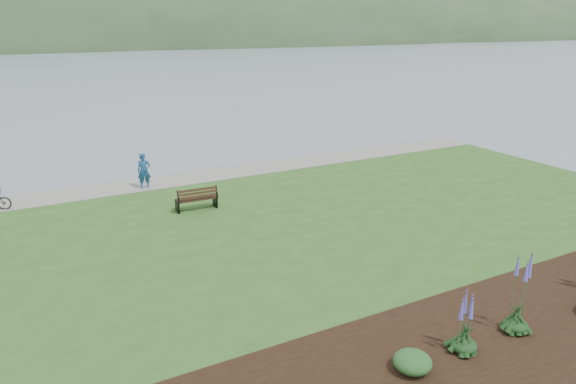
% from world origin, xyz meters
% --- Properties ---
extents(ground, '(600.00, 600.00, 0.00)m').
position_xyz_m(ground, '(0.00, 0.00, 0.00)').
color(ground, gray).
rests_on(ground, ground).
extents(lawn, '(34.00, 20.00, 0.40)m').
position_xyz_m(lawn, '(0.00, -2.00, 0.20)').
color(lawn, '#2A571E').
rests_on(lawn, ground).
extents(shoreline_path, '(34.00, 2.20, 0.03)m').
position_xyz_m(shoreline_path, '(0.00, 6.90, 0.42)').
color(shoreline_path, gray).
rests_on(shoreline_path, lawn).
extents(garden_bed, '(24.00, 4.40, 0.04)m').
position_xyz_m(garden_bed, '(3.00, -9.80, 0.42)').
color(garden_bed, black).
rests_on(garden_bed, lawn).
extents(far_hillside, '(580.00, 80.00, 38.00)m').
position_xyz_m(far_hillside, '(20.00, 170.00, 0.00)').
color(far_hillside, '#2E4C2A').
rests_on(far_hillside, ground).
extents(park_bench, '(1.69, 0.75, 1.03)m').
position_xyz_m(park_bench, '(-2.13, 2.33, 0.91)').
color(park_bench, black).
rests_on(park_bench, lawn).
extents(person, '(0.76, 0.56, 1.96)m').
position_xyz_m(person, '(-3.34, 6.25, 1.38)').
color(person, navy).
rests_on(person, lawn).
extents(echium_0, '(0.62, 0.62, 2.36)m').
position_xyz_m(echium_0, '(2.04, -9.85, 1.35)').
color(echium_0, '#133414').
rests_on(echium_0, garden_bed).
extents(echium_4, '(0.62, 0.62, 1.81)m').
position_xyz_m(echium_4, '(0.27, -9.85, 1.15)').
color(echium_4, '#133414').
rests_on(echium_4, garden_bed).
extents(shrub_0, '(0.86, 0.86, 0.43)m').
position_xyz_m(shrub_0, '(-1.26, -9.84, 0.65)').
color(shrub_0, '#1E4C21').
rests_on(shrub_0, garden_bed).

